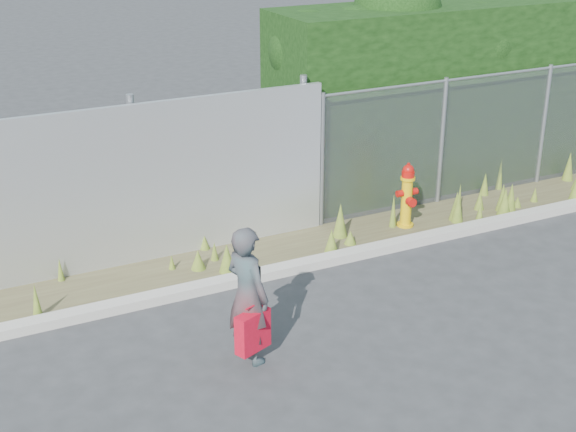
# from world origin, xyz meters

# --- Properties ---
(ground) EXTENTS (80.00, 80.00, 0.00)m
(ground) POSITION_xyz_m (0.00, 0.00, 0.00)
(ground) COLOR #313133
(ground) RESTS_ON ground
(curb) EXTENTS (16.00, 0.22, 0.12)m
(curb) POSITION_xyz_m (0.00, 1.80, 0.06)
(curb) COLOR #A8A298
(curb) RESTS_ON ground
(weed_strip) EXTENTS (16.00, 1.35, 0.52)m
(weed_strip) POSITION_xyz_m (0.92, 2.39, 0.14)
(weed_strip) COLOR #4C452B
(weed_strip) RESTS_ON ground
(corrugated_fence) EXTENTS (8.50, 0.21, 2.30)m
(corrugated_fence) POSITION_xyz_m (-3.25, 3.01, 1.10)
(corrugated_fence) COLOR #BABBC2
(corrugated_fence) RESTS_ON ground
(chainlink_fence) EXTENTS (6.50, 0.07, 2.05)m
(chainlink_fence) POSITION_xyz_m (4.25, 3.00, 1.03)
(chainlink_fence) COLOR gray
(chainlink_fence) RESTS_ON ground
(hedge) EXTENTS (7.36, 1.82, 3.56)m
(hedge) POSITION_xyz_m (4.52, 4.04, 1.87)
(hedge) COLOR black
(hedge) RESTS_ON ground
(fire_hydrant) EXTENTS (0.34, 0.30, 1.01)m
(fire_hydrant) POSITION_xyz_m (2.16, 2.39, 0.49)
(fire_hydrant) COLOR #E2B00B
(fire_hydrant) RESTS_ON ground
(woman) EXTENTS (0.53, 0.65, 1.55)m
(woman) POSITION_xyz_m (-1.41, 0.13, 0.78)
(woman) COLOR #0F6063
(woman) RESTS_ON ground
(red_tote_bag) EXTENTS (0.40, 0.15, 0.53)m
(red_tote_bag) POSITION_xyz_m (-1.42, -0.03, 0.43)
(red_tote_bag) COLOR #B40A1B
(black_shoulder_bag) EXTENTS (0.21, 0.09, 0.16)m
(black_shoulder_bag) POSITION_xyz_m (-1.30, 0.31, 0.92)
(black_shoulder_bag) COLOR black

